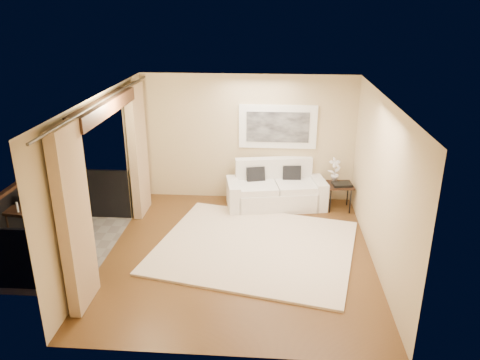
# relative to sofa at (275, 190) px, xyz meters

# --- Properties ---
(floor) EXTENTS (5.00, 5.00, 0.00)m
(floor) POSITION_rel_sofa_xyz_m (-0.61, -2.09, -0.34)
(floor) COLOR brown
(floor) RESTS_ON ground
(room_shell) EXTENTS (5.00, 6.40, 5.00)m
(room_shell) POSITION_rel_sofa_xyz_m (-2.74, -2.09, 2.18)
(room_shell) COLOR white
(room_shell) RESTS_ON ground
(balcony) EXTENTS (1.81, 2.60, 1.17)m
(balcony) POSITION_rel_sofa_xyz_m (-3.91, -2.09, -0.17)
(balcony) COLOR #605B56
(balcony) RESTS_ON ground
(curtains) EXTENTS (0.16, 4.80, 2.64)m
(curtains) POSITION_rel_sofa_xyz_m (-2.72, -2.09, 0.99)
(curtains) COLOR tan
(curtains) RESTS_ON ground
(artwork) EXTENTS (1.62, 0.07, 0.92)m
(artwork) POSITION_rel_sofa_xyz_m (0.01, 0.37, 1.28)
(artwork) COLOR white
(artwork) RESTS_ON room_shell
(rug) EXTENTS (3.88, 3.55, 0.04)m
(rug) POSITION_rel_sofa_xyz_m (-0.34, -1.87, -0.32)
(rug) COLOR beige
(rug) RESTS_ON floor
(sofa) EXTENTS (2.14, 1.22, 0.97)m
(sofa) POSITION_rel_sofa_xyz_m (0.00, 0.00, 0.00)
(sofa) COLOR white
(sofa) RESTS_ON floor
(side_table) EXTENTS (0.55, 0.55, 0.55)m
(side_table) POSITION_rel_sofa_xyz_m (1.32, -0.09, 0.15)
(side_table) COLOR black
(side_table) RESTS_ON floor
(tray) EXTENTS (0.43, 0.35, 0.05)m
(tray) POSITION_rel_sofa_xyz_m (1.35, -0.15, 0.23)
(tray) COLOR black
(tray) RESTS_ON side_table
(orchid) EXTENTS (0.32, 0.28, 0.51)m
(orchid) POSITION_rel_sofa_xyz_m (1.22, 0.07, 0.46)
(orchid) COLOR white
(orchid) RESTS_ON side_table
(bistro_table) EXTENTS (0.73, 0.73, 0.75)m
(bistro_table) POSITION_rel_sofa_xyz_m (-4.27, -2.08, 0.32)
(bistro_table) COLOR black
(bistro_table) RESTS_ON balcony
(balcony_chair_far) EXTENTS (0.49, 0.49, 0.96)m
(balcony_chair_far) POSITION_rel_sofa_xyz_m (-4.33, -1.49, 0.21)
(balcony_chair_far) COLOR black
(balcony_chair_far) RESTS_ON balcony
(balcony_chair_near) EXTENTS (0.53, 0.53, 0.96)m
(balcony_chair_near) POSITION_rel_sofa_xyz_m (-3.80, -2.21, 0.21)
(balcony_chair_near) COLOR black
(balcony_chair_near) RESTS_ON balcony
(ice_bucket) EXTENTS (0.18, 0.18, 0.20)m
(ice_bucket) POSITION_rel_sofa_xyz_m (-4.40, -1.93, 0.51)
(ice_bucket) COLOR white
(ice_bucket) RESTS_ON bistro_table
(candle) EXTENTS (0.06, 0.06, 0.07)m
(candle) POSITION_rel_sofa_xyz_m (-4.17, -1.91, 0.44)
(candle) COLOR red
(candle) RESTS_ON bistro_table
(vase) EXTENTS (0.04, 0.04, 0.18)m
(vase) POSITION_rel_sofa_xyz_m (-4.33, -2.29, 0.50)
(vase) COLOR white
(vase) RESTS_ON bistro_table
(glass_a) EXTENTS (0.06, 0.06, 0.12)m
(glass_a) POSITION_rel_sofa_xyz_m (-4.17, -2.20, 0.47)
(glass_a) COLOR silver
(glass_a) RESTS_ON bistro_table
(glass_b) EXTENTS (0.06, 0.06, 0.12)m
(glass_b) POSITION_rel_sofa_xyz_m (-4.10, -2.03, 0.47)
(glass_b) COLOR silver
(glass_b) RESTS_ON bistro_table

